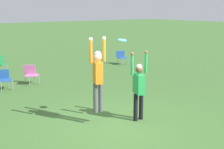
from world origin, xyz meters
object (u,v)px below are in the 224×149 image
object	(u,v)px
person_jumping	(98,73)
camping_chair_2	(31,73)
person_defending	(139,85)
frisbee	(122,40)
camping_chair_0	(4,78)
camping_chair_3	(122,56)
camping_chair_1	(1,63)

from	to	relation	value
person_jumping	camping_chair_2	distance (m)	5.61
person_defending	camping_chair_2	bearing A→B (deg)	-152.00
person_defending	frisbee	bearing A→B (deg)	-91.23
person_jumping	camping_chair_0	distance (m)	5.40
person_jumping	camping_chair_3	world-z (taller)	person_jumping
frisbee	camping_chair_0	bearing A→B (deg)	104.27
frisbee	camping_chair_0	world-z (taller)	frisbee
person_defending	camping_chair_1	world-z (taller)	person_defending
camping_chair_0	camping_chair_2	size ratio (longest dim) A/B	0.99
camping_chair_0	frisbee	bearing A→B (deg)	128.00
camping_chair_0	camping_chair_1	distance (m)	3.73
person_jumping	person_defending	world-z (taller)	person_jumping
frisbee	camping_chair_1	bearing A→B (deg)	91.97
camping_chair_0	camping_chair_3	bearing A→B (deg)	-144.52
person_jumping	person_defending	size ratio (longest dim) A/B	1.03
person_defending	camping_chair_3	distance (m)	8.97
camping_chair_0	camping_chair_3	xyz separation A→B (m)	(7.17, 1.49, -0.01)
person_jumping	frisbee	size ratio (longest dim) A/B	8.99
camping_chair_3	person_jumping	bearing A→B (deg)	64.07
person_defending	camping_chair_1	bearing A→B (deg)	-153.36
camping_chair_0	camping_chair_3	size ratio (longest dim) A/B	1.03
person_defending	camping_chair_0	distance (m)	6.02
frisbee	camping_chair_2	bearing A→B (deg)	91.83
camping_chair_2	camping_chair_3	distance (m)	6.08
person_defending	camping_chair_0	bearing A→B (deg)	-140.09
person_defending	camping_chair_0	world-z (taller)	person_defending
frisbee	camping_chair_1	xyz separation A→B (m)	(-0.31, 9.08, -1.82)
person_jumping	person_defending	xyz separation A→B (m)	(1.08, -0.44, -0.39)
frisbee	person_defending	bearing A→B (deg)	-23.21
frisbee	camping_chair_2	size ratio (longest dim) A/B	0.29
camping_chair_1	person_jumping	bearing A→B (deg)	64.09
frisbee	camping_chair_3	world-z (taller)	frisbee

